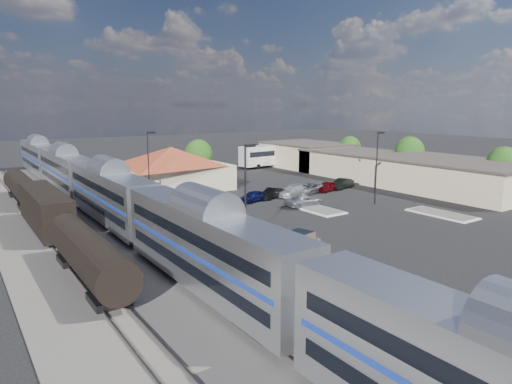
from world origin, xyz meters
TOP-DOWN VIEW (x-y plane):
  - ground at (0.00, 0.00)m, footprint 280.00×280.00m
  - railbed at (-21.00, 8.00)m, footprint 16.00×100.00m
  - platform at (-12.00, 6.00)m, footprint 5.50×92.00m
  - passenger_train at (-18.00, 8.87)m, footprint 3.00×104.00m
  - freight_cars at (-24.00, 9.99)m, footprint 2.80×46.00m
  - station_depot at (-4.56, 24.00)m, footprint 18.35×12.24m
  - buildings_east at (28.00, 14.28)m, footprint 14.40×51.40m
  - traffic_island_south at (4.00, 2.00)m, footprint 3.30×7.50m
  - traffic_island_north at (14.00, -8.00)m, footprint 3.30×7.50m
  - lamp_plat_s at (-10.90, -6.00)m, footprint 1.08×0.25m
  - lamp_plat_n at (-10.90, 16.00)m, footprint 1.08×0.25m
  - lamp_lot at (12.10, 0.00)m, footprint 1.08×0.25m
  - tree_east_a at (34.00, -4.00)m, footprint 4.56×4.56m
  - tree_east_b at (34.00, 12.00)m, footprint 4.94×4.94m
  - tree_east_c at (34.00, 26.00)m, footprint 4.41×4.41m
  - tree_depot at (3.00, 30.00)m, footprint 4.71×4.71m
  - pickup_truck at (-8.50, -9.27)m, footprint 5.64×3.07m
  - suv at (4.02, 4.09)m, footprint 5.04×2.40m
  - coach_bus at (21.82, 36.00)m, footprint 13.59×4.13m
  - person_a at (-12.33, -11.66)m, footprint 0.47×0.65m
  - person_b at (-13.45, 5.44)m, footprint 0.88×0.99m
  - parked_car_a at (0.34, 9.83)m, footprint 4.47×2.80m
  - parked_car_b at (3.54, 10.13)m, footprint 4.56×2.76m
  - parked_car_c at (6.74, 9.83)m, footprint 5.47×3.43m
  - parked_car_d at (9.94, 10.13)m, footprint 5.70×3.99m
  - parked_car_e at (13.14, 9.83)m, footprint 4.56×2.73m
  - parked_car_f at (16.34, 10.13)m, footprint 4.83×2.65m

SIDE VIEW (x-z plane):
  - ground at x=0.00m, z-range 0.00..0.00m
  - railbed at x=-21.00m, z-range 0.00..0.12m
  - platform at x=-12.00m, z-range 0.00..0.18m
  - traffic_island_south at x=4.00m, z-range 0.00..0.21m
  - traffic_island_north at x=14.00m, z-range 0.00..0.21m
  - suv at x=4.02m, z-range 0.00..1.39m
  - parked_car_b at x=3.54m, z-range 0.00..1.42m
  - parked_car_a at x=0.34m, z-range 0.00..1.42m
  - parked_car_d at x=9.94m, z-range 0.00..1.45m
  - parked_car_e at x=13.14m, z-range 0.00..1.45m
  - parked_car_c at x=6.74m, z-range 0.00..1.48m
  - parked_car_f at x=16.34m, z-range 0.00..1.51m
  - pickup_truck at x=-8.50m, z-range -0.05..1.80m
  - person_a at x=-12.33m, z-range 0.18..1.85m
  - person_b at x=-13.45m, z-range 0.18..1.87m
  - freight_cars at x=-24.00m, z-range -0.07..3.93m
  - buildings_east at x=28.00m, z-range -0.13..4.67m
  - coach_bus at x=21.82m, z-range 0.33..4.62m
  - passenger_train at x=-18.00m, z-range 0.09..5.64m
  - station_depot at x=-4.56m, z-range 0.03..6.23m
  - tree_east_c at x=34.00m, z-range 0.66..6.87m
  - tree_east_a at x=34.00m, z-range 0.68..7.10m
  - tree_depot at x=3.00m, z-range 0.71..7.34m
  - tree_east_b at x=34.00m, z-range 0.74..7.70m
  - lamp_plat_s at x=-10.90m, z-range 0.84..9.84m
  - lamp_plat_n at x=-10.90m, z-range 0.84..9.84m
  - lamp_lot at x=12.10m, z-range 0.84..9.84m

